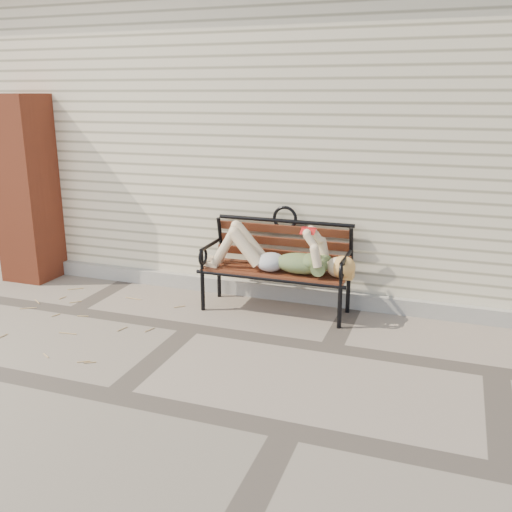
% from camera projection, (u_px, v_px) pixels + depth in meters
% --- Properties ---
extents(ground, '(80.00, 80.00, 0.00)m').
position_uv_depth(ground, '(192.00, 328.00, 5.04)').
color(ground, '#7C6D60').
rests_on(ground, ground).
extents(house_wall, '(8.00, 4.00, 3.00)m').
position_uv_depth(house_wall, '(289.00, 134.00, 7.35)').
color(house_wall, beige).
rests_on(house_wall, ground).
extents(foundation_strip, '(8.00, 0.10, 0.15)m').
position_uv_depth(foundation_strip, '(232.00, 286.00, 5.90)').
color(foundation_strip, '#A6A296').
rests_on(foundation_strip, ground).
extents(brick_pillar, '(0.50, 0.50, 2.00)m').
position_uv_depth(brick_pillar, '(27.00, 189.00, 6.18)').
color(brick_pillar, '#963C22').
rests_on(brick_pillar, ground).
extents(garden_bench, '(1.49, 0.59, 0.97)m').
position_uv_depth(garden_bench, '(278.00, 254.00, 5.37)').
color(garden_bench, black).
rests_on(garden_bench, ground).
extents(reading_woman, '(1.41, 0.32, 0.44)m').
position_uv_depth(reading_woman, '(276.00, 254.00, 5.25)').
color(reading_woman, '#0A314B').
rests_on(reading_woman, ground).
extents(straw_scatter, '(2.69, 1.80, 0.01)m').
position_uv_depth(straw_scatter, '(47.00, 314.00, 5.35)').
color(straw_scatter, tan).
rests_on(straw_scatter, ground).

